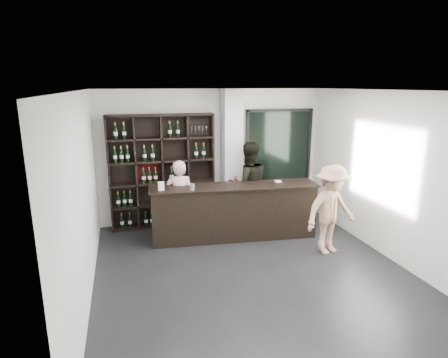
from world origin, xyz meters
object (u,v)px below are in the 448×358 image
object	(u,v)px
tasting_counter	(234,212)
taster_black	(248,185)
customer	(331,210)
wine_shelf	(162,171)
taster_pink	(180,199)

from	to	relation	value
tasting_counter	taster_black	size ratio (longest dim) A/B	1.78
tasting_counter	customer	bearing A→B (deg)	-31.42
tasting_counter	customer	distance (m)	1.86
wine_shelf	customer	world-z (taller)	wine_shelf
taster_pink	taster_black	bearing A→B (deg)	-157.78
taster_pink	taster_black	xyz separation A→B (m)	(1.48, 0.15, 0.14)
tasting_counter	taster_pink	xyz separation A→B (m)	(-1.02, 0.35, 0.24)
wine_shelf	taster_pink	xyz separation A→B (m)	(0.25, -0.72, -0.42)
customer	wine_shelf	bearing A→B (deg)	128.16
tasting_counter	taster_black	world-z (taller)	taster_black
taster_pink	taster_black	size ratio (longest dim) A/B	0.85
taster_black	taster_pink	bearing A→B (deg)	7.05
tasting_counter	taster_black	distance (m)	0.78
taster_black	customer	bearing A→B (deg)	123.42
wine_shelf	customer	bearing A→B (deg)	-38.28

